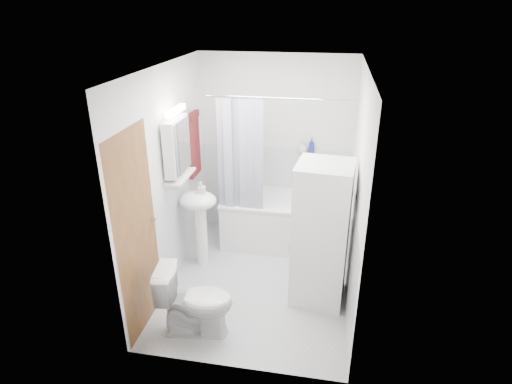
% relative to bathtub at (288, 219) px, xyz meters
% --- Properties ---
extents(floor, '(2.60, 2.60, 0.00)m').
position_rel_bathtub_xyz_m(floor, '(-0.23, -0.92, -0.35)').
color(floor, '#B3B3B8').
rests_on(floor, ground).
extents(room_walls, '(2.60, 2.60, 2.60)m').
position_rel_bathtub_xyz_m(room_walls, '(-0.23, -0.92, 1.13)').
color(room_walls, silver).
rests_on(room_walls, ground).
extents(wainscot, '(1.98, 2.58, 2.58)m').
position_rel_bathtub_xyz_m(wainscot, '(-0.23, -0.63, 0.25)').
color(wainscot, white).
rests_on(wainscot, ground).
extents(door, '(0.05, 2.00, 2.00)m').
position_rel_bathtub_xyz_m(door, '(-1.18, -1.47, 0.65)').
color(door, brown).
rests_on(door, ground).
extents(bathtub, '(1.69, 0.80, 0.64)m').
position_rel_bathtub_xyz_m(bathtub, '(0.00, 0.00, 0.00)').
color(bathtub, white).
rests_on(bathtub, ground).
extents(tub_spout, '(0.04, 0.12, 0.04)m').
position_rel_bathtub_xyz_m(tub_spout, '(0.20, 0.33, 0.61)').
color(tub_spout, silver).
rests_on(tub_spout, room_walls).
extents(curtain_rod, '(1.87, 0.02, 0.02)m').
position_rel_bathtub_xyz_m(curtain_rod, '(-0.00, -0.34, 1.65)').
color(curtain_rod, silver).
rests_on(curtain_rod, room_walls).
extents(shower_curtain, '(0.55, 0.02, 1.45)m').
position_rel_bathtub_xyz_m(shower_curtain, '(-0.56, -0.34, 0.90)').
color(shower_curtain, '#131E45').
rests_on(shower_curtain, curtain_rod).
extents(sink, '(0.44, 0.37, 1.04)m').
position_rel_bathtub_xyz_m(sink, '(-0.99, -0.67, 0.35)').
color(sink, white).
rests_on(sink, ground).
extents(medicine_cabinet, '(0.13, 0.50, 0.71)m').
position_rel_bathtub_xyz_m(medicine_cabinet, '(-1.14, -0.82, 1.21)').
color(medicine_cabinet, white).
rests_on(medicine_cabinet, room_walls).
extents(shelf, '(0.18, 0.54, 0.02)m').
position_rel_bathtub_xyz_m(shelf, '(-1.12, -0.82, 0.85)').
color(shelf, silver).
rests_on(shelf, room_walls).
extents(shower_caddy, '(0.22, 0.06, 0.02)m').
position_rel_bathtub_xyz_m(shower_caddy, '(0.25, 0.32, 0.80)').
color(shower_caddy, silver).
rests_on(shower_caddy, room_walls).
extents(towel, '(0.07, 0.34, 0.81)m').
position_rel_bathtub_xyz_m(towel, '(-1.17, -0.17, 1.02)').
color(towel, maroon).
rests_on(towel, room_walls).
extents(washer_dryer, '(0.60, 0.59, 1.54)m').
position_rel_bathtub_xyz_m(washer_dryer, '(0.44, -1.08, 0.42)').
color(washer_dryer, white).
rests_on(washer_dryer, ground).
extents(toilet, '(0.76, 0.49, 0.71)m').
position_rel_bathtub_xyz_m(toilet, '(-0.68, -1.83, -0.00)').
color(toilet, white).
rests_on(toilet, ground).
extents(soap_pump, '(0.08, 0.17, 0.08)m').
position_rel_bathtub_xyz_m(soap_pump, '(-0.94, -0.67, 0.60)').
color(soap_pump, gray).
rests_on(soap_pump, sink).
extents(shelf_bottle, '(0.07, 0.18, 0.07)m').
position_rel_bathtub_xyz_m(shelf_bottle, '(-1.12, -0.97, 0.89)').
color(shelf_bottle, gray).
rests_on(shelf_bottle, shelf).
extents(shelf_cup, '(0.10, 0.09, 0.10)m').
position_rel_bathtub_xyz_m(shelf_cup, '(-1.12, -0.70, 0.91)').
color(shelf_cup, gray).
rests_on(shelf_cup, shelf).
extents(shampoo_a, '(0.13, 0.17, 0.13)m').
position_rel_bathtub_xyz_m(shampoo_a, '(0.12, 0.32, 0.87)').
color(shampoo_a, gray).
rests_on(shampoo_a, shower_caddy).
extents(shampoo_b, '(0.08, 0.21, 0.08)m').
position_rel_bathtub_xyz_m(shampoo_b, '(0.24, 0.32, 0.85)').
color(shampoo_b, navy).
rests_on(shampoo_b, shower_caddy).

